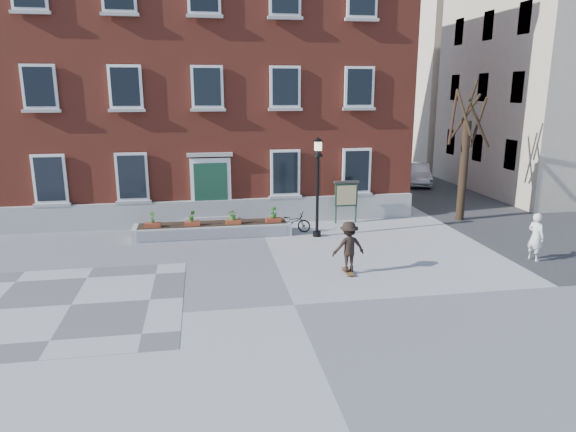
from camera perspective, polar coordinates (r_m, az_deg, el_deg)
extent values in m
plane|color=#9C9C9E|center=(14.19, 0.69, -9.85)|extent=(100.00, 100.00, 0.00)
cube|color=#5A5A5C|center=(15.36, -22.95, -9.08)|extent=(6.00, 6.00, 0.01)
imported|color=black|center=(21.10, 0.43, -0.63)|extent=(1.66, 1.14, 0.82)
imported|color=silver|center=(32.57, 14.17, 4.56)|extent=(2.49, 4.18, 1.30)
imported|color=silver|center=(19.37, 25.82, -2.10)|extent=(0.55, 0.69, 1.67)
cube|color=brown|center=(26.77, -9.14, 14.37)|extent=(18.00, 10.00, 12.00)
cube|color=#A3A29D|center=(22.26, -8.45, 0.36)|extent=(18.00, 0.24, 1.10)
cube|color=#A4A49F|center=(22.25, -8.41, -0.85)|extent=(2.60, 0.80, 0.20)
cube|color=#A2A29C|center=(22.34, -8.43, -0.25)|extent=(2.20, 0.50, 0.20)
cube|color=white|center=(22.07, -8.56, 3.16)|extent=(1.70, 0.12, 2.50)
cube|color=#163D28|center=(22.04, -8.55, 2.88)|extent=(1.40, 0.06, 2.30)
cube|color=#A5A5A0|center=(21.82, -8.69, 6.75)|extent=(1.90, 0.25, 0.15)
cube|color=white|center=(22.78, -24.95, 3.75)|extent=(1.30, 0.10, 2.00)
cube|color=black|center=(22.74, -24.98, 3.73)|extent=(1.08, 0.04, 1.78)
cube|color=#A3A29E|center=(22.91, -24.71, 1.12)|extent=(1.44, 0.20, 0.12)
cube|color=silver|center=(22.51, -25.90, 12.79)|extent=(1.30, 0.10, 1.70)
cube|color=black|center=(22.46, -25.94, 12.79)|extent=(1.08, 0.04, 1.48)
cube|color=gray|center=(22.47, -25.69, 10.48)|extent=(1.44, 0.20, 0.12)
cube|color=#A5A5A0|center=(22.62, -26.71, 19.58)|extent=(1.44, 0.20, 0.12)
cube|color=silver|center=(22.14, -16.93, 4.19)|extent=(1.30, 0.10, 2.00)
cube|color=black|center=(22.10, -16.95, 4.17)|extent=(1.08, 0.04, 1.78)
cube|color=#979792|center=(22.28, -16.76, 1.48)|extent=(1.44, 0.20, 0.12)
cube|color=white|center=(21.86, -17.61, 13.52)|extent=(1.30, 0.10, 1.70)
cube|color=black|center=(21.81, -17.63, 13.52)|extent=(1.08, 0.04, 1.48)
cube|color=#989893|center=(21.82, -17.46, 11.13)|extent=(1.44, 0.20, 0.12)
cube|color=#9C9C97|center=(21.98, -18.18, 20.53)|extent=(1.44, 0.20, 0.12)
cube|color=white|center=(21.67, -8.96, 13.99)|extent=(1.30, 0.10, 1.70)
cube|color=black|center=(21.62, -8.96, 13.99)|extent=(1.08, 0.04, 1.48)
cube|color=#9F9F9A|center=(21.63, -8.87, 11.58)|extent=(1.44, 0.20, 0.12)
cube|color=#9D9D98|center=(21.79, -9.25, 21.07)|extent=(1.44, 0.20, 0.12)
cube|color=white|center=(22.23, -0.31, 4.83)|extent=(1.30, 0.10, 2.00)
cube|color=black|center=(22.19, -0.29, 4.81)|extent=(1.08, 0.04, 1.78)
cube|color=#A2A29D|center=(22.37, -0.28, 2.13)|extent=(1.44, 0.20, 0.12)
cube|color=white|center=(21.95, -0.32, 14.15)|extent=(1.30, 0.10, 1.70)
cube|color=black|center=(21.90, -0.30, 14.15)|extent=(1.08, 0.04, 1.48)
cube|color=#A0A09B|center=(21.91, -0.30, 11.77)|extent=(1.44, 0.20, 0.12)
cube|color=#999994|center=(22.07, -0.31, 21.15)|extent=(1.44, 0.20, 0.12)
cube|color=white|center=(22.96, 7.63, 5.00)|extent=(1.30, 0.10, 2.00)
cube|color=black|center=(22.91, 7.66, 4.98)|extent=(1.08, 0.04, 1.78)
cube|color=gray|center=(23.09, 7.58, 2.38)|extent=(1.44, 0.20, 0.12)
cube|color=white|center=(22.69, 7.93, 14.01)|extent=(1.30, 0.10, 1.70)
cube|color=black|center=(22.64, 7.96, 14.01)|extent=(1.08, 0.04, 1.48)
cube|color=gray|center=(22.64, 7.89, 11.71)|extent=(1.44, 0.20, 0.12)
cube|color=#ABABA6|center=(22.80, 8.21, 20.79)|extent=(1.44, 0.20, 0.12)
cube|color=beige|center=(20.71, -8.32, -1.53)|extent=(6.20, 1.10, 0.50)
cube|color=silver|center=(20.17, -8.28, -1.95)|extent=(5.80, 0.02, 0.40)
cube|color=black|center=(20.65, -8.34, -0.86)|extent=(5.80, 0.90, 0.06)
cube|color=maroon|center=(20.47, -14.78, -1.02)|extent=(0.60, 0.25, 0.20)
imported|color=#34681F|center=(20.39, -14.84, -0.13)|extent=(0.24, 0.24, 0.45)
cube|color=#953A20|center=(20.38, -10.58, -0.85)|extent=(0.60, 0.25, 0.20)
imported|color=#2D611D|center=(20.30, -10.62, 0.03)|extent=(0.25, 0.25, 0.45)
cube|color=#9A4321|center=(20.41, -6.09, -0.67)|extent=(0.60, 0.25, 0.20)
imported|color=#316A20|center=(20.33, -6.11, 0.21)|extent=(0.40, 0.40, 0.45)
cube|color=maroon|center=(20.56, -1.64, -0.49)|extent=(0.60, 0.25, 0.20)
imported|color=#245C1B|center=(20.48, -1.64, 0.39)|extent=(0.25, 0.25, 0.45)
cylinder|color=#302215|center=(23.91, 18.90, 4.73)|extent=(0.36, 0.36, 4.40)
cylinder|color=#312315|center=(23.94, 20.38, 9.66)|extent=(0.12, 1.12, 2.23)
cylinder|color=#312215|center=(24.22, 19.12, 10.43)|extent=(1.18, 0.49, 1.97)
cylinder|color=#311F16|center=(23.77, 17.88, 10.46)|extent=(0.88, 1.14, 2.35)
cylinder|color=#312315|center=(23.34, 18.99, 10.76)|extent=(0.60, 0.77, 1.90)
cylinder|color=#312315|center=(23.25, 20.48, 9.43)|extent=(1.39, 0.55, 1.95)
cylinder|color=#312416|center=(23.85, 19.70, 12.32)|extent=(0.43, 0.48, 1.58)
cube|color=#3C3C3E|center=(34.42, 15.24, 3.89)|extent=(8.00, 36.00, 0.01)
cube|color=beige|center=(33.63, 28.63, 14.49)|extent=(10.00, 11.00, 14.00)
cube|color=beige|center=(43.78, 18.72, 14.26)|extent=(10.00, 11.00, 13.00)
cube|color=black|center=(28.31, 23.54, 6.26)|extent=(0.08, 1.00, 1.50)
cube|color=black|center=(31.03, 20.36, 7.13)|extent=(0.08, 1.00, 1.50)
cube|color=black|center=(33.83, 17.69, 7.83)|extent=(0.08, 1.00, 1.50)
cube|color=black|center=(28.13, 24.20, 12.92)|extent=(0.08, 1.00, 1.50)
cube|color=black|center=(30.86, 20.89, 13.21)|extent=(0.08, 1.00, 1.50)
cube|color=black|center=(33.67, 18.11, 13.42)|extent=(0.08, 1.00, 1.50)
cube|color=black|center=(28.32, 24.88, 19.38)|extent=(0.08, 1.00, 1.50)
cube|color=black|center=(31.03, 21.42, 19.10)|extent=(0.08, 1.00, 1.50)
cube|color=black|center=(33.83, 18.54, 18.83)|extent=(0.08, 1.00, 1.50)
cylinder|color=black|center=(20.50, 3.23, -1.99)|extent=(0.32, 0.32, 0.20)
cylinder|color=black|center=(20.14, 3.28, 2.11)|extent=(0.12, 0.12, 3.20)
cone|color=black|center=(19.86, 3.35, 7.06)|extent=(0.40, 0.40, 0.30)
cube|color=#F3E6B3|center=(19.83, 3.36, 7.78)|extent=(0.24, 0.24, 0.34)
cone|color=black|center=(19.80, 3.37, 8.50)|extent=(0.40, 0.40, 0.16)
cylinder|color=#1A3523|center=(22.36, 5.35, 1.43)|extent=(0.08, 0.08, 1.80)
cylinder|color=#18301F|center=(22.60, 7.56, 1.50)|extent=(0.08, 0.08, 1.80)
cube|color=#1A3523|center=(22.40, 6.49, 2.34)|extent=(1.00, 0.10, 1.00)
cube|color=#CAC382|center=(22.35, 6.53, 2.31)|extent=(0.85, 0.02, 0.85)
cube|color=#3A3532|center=(22.30, 6.53, 3.78)|extent=(1.10, 0.16, 0.10)
cube|color=brown|center=(16.57, 6.68, -6.14)|extent=(0.22, 0.78, 0.03)
cylinder|color=black|center=(16.31, 6.64, -6.60)|extent=(0.03, 0.05, 0.05)
cylinder|color=black|center=(16.36, 7.25, -6.56)|extent=(0.03, 0.05, 0.05)
cylinder|color=black|center=(16.81, 6.11, -5.95)|extent=(0.03, 0.05, 0.05)
cylinder|color=black|center=(16.86, 6.70, -5.91)|extent=(0.03, 0.05, 0.05)
imported|color=black|center=(16.31, 6.76, -3.40)|extent=(1.10, 0.70, 1.62)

